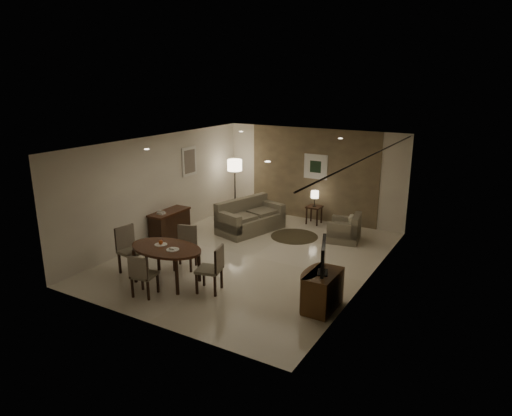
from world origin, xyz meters
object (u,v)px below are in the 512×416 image
Objects in this scene: chair_near at (144,274)px; armchair at (344,228)px; console_desk at (170,225)px; floor_lamp at (235,188)px; side_table at (314,215)px; chair_left at (132,251)px; tv_cabinet at (323,291)px; chair_far at (185,248)px; chair_right at (209,269)px; dining_table at (167,265)px; sofa at (251,216)px.

chair_near is 1.08× the size of armchair.
floor_lamp is at bearing 83.28° from console_desk.
chair_left is at bearing -111.21° from side_table.
chair_near reaches higher than tv_cabinet.
chair_near is 1.67× the size of side_table.
chair_right is at bearing -50.36° from chair_far.
chair_left is (-0.94, -0.03, 0.13)m from dining_table.
armchair is at bearing 28.37° from console_desk.
chair_far is 4.20m from floor_lamp.
sofa is at bearing -129.80° from side_table.
side_table is at bearing -137.42° from armchair.
chair_far is 4.24m from armchair.
side_table is at bearing 9.98° from floor_lamp.
chair_near reaches higher than side_table.
console_desk is 1.28× the size of chair_far.
chair_near is at bearing -104.46° from chair_far.
chair_far reaches higher than armchair.
tv_cabinet is at bearing -73.93° from chair_left.
chair_near is 0.92× the size of chair_right.
sofa reaches higher than side_table.
chair_right reaches higher than tv_cabinet.
chair_left is (-0.82, -0.75, 0.04)m from chair_far.
armchair is (-0.90, 3.66, 0.01)m from tv_cabinet.
side_table is at bearing 54.54° from chair_far.
side_table is at bearing -23.98° from sofa.
chair_near is (-3.18, -1.23, 0.09)m from tv_cabinet.
console_desk is 5.11m from tv_cabinet.
chair_left reaches higher than side_table.
chair_right is 4.33m from armchair.
tv_cabinet is 3.34m from chair_far.
chair_far is at bearing -39.17° from chair_left.
floor_lamp is (-1.36, 4.72, 0.48)m from dining_table.
chair_far is 1.79× the size of side_table.
chair_right reaches higher than sofa.
chair_left is (-0.97, 0.66, 0.07)m from chair_near.
chair_near is 0.93× the size of chair_far.
armchair is 3.75m from floor_lamp.
floor_lamp is (-4.58, 4.16, 0.51)m from tv_cabinet.
console_desk is at bearing -96.72° from floor_lamp.
dining_table reaches higher than console_desk.
chair_far is 1.11m from chair_left.
dining_table is 2.01× the size of armchair.
floor_lamp is at bearing 106.14° from dining_table.
armchair is at bearing -37.00° from side_table.
chair_left is at bearing -47.94° from armchair.
dining_table is at bearing -73.86° from floor_lamp.
floor_lamp is at bearing -86.75° from chair_near.
dining_table is 1.59× the size of chair_left.
chair_right is 1.18× the size of armchair.
floor_lamp is (-0.43, 4.74, 0.36)m from chair_left.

